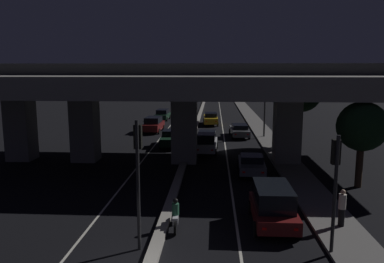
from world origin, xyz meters
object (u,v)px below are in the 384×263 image
car_grey_fourth (239,130)px  car_grey_second (252,164)px  car_white_third (207,141)px  motorcycle_white_filtering_near (176,216)px  car_dark_red_second_oncoming (153,124)px  car_dark_green_lead_oncoming (171,138)px  car_dark_green_third_oncoming (163,114)px  traffic_light_left_of_median (138,162)px  traffic_light_right_of_median (335,174)px  car_taxi_yellow_fifth (211,118)px  street_lamp (261,95)px  car_dark_red_lead (273,204)px  pedestrian_on_sidewalk (342,208)px

car_grey_fourth → car_grey_second: bearing=177.0°
car_white_third → motorcycle_white_filtering_near: car_white_third is taller
motorcycle_white_filtering_near → car_dark_red_second_oncoming: bearing=7.6°
car_dark_green_lead_oncoming → car_white_third: bearing=54.5°
car_dark_green_third_oncoming → motorcycle_white_filtering_near: (5.73, -37.41, -0.19)m
traffic_light_left_of_median → car_grey_second: traffic_light_left_of_median is taller
traffic_light_right_of_median → car_taxi_yellow_fifth: traffic_light_right_of_median is taller
car_dark_green_lead_oncoming → car_grey_fourth: bearing=126.5°
street_lamp → motorcycle_white_filtering_near: (-6.65, -23.74, -3.90)m
traffic_light_left_of_median → car_white_third: (2.32, 18.34, -2.66)m
traffic_light_left_of_median → motorcycle_white_filtering_near: (1.25, 1.92, -2.96)m
traffic_light_right_of_median → car_taxi_yellow_fifth: size_ratio=0.98×
traffic_light_right_of_median → car_white_third: bearing=106.0°
car_grey_fourth → car_dark_green_lead_oncoming: size_ratio=1.02×
car_taxi_yellow_fifth → car_dark_green_third_oncoming: 8.25m
car_grey_second → car_dark_green_lead_oncoming: size_ratio=0.85×
car_dark_red_lead → car_dark_green_third_oncoming: car_dark_red_lead is taller
traffic_light_left_of_median → car_dark_green_third_oncoming: (-4.48, 39.33, -2.77)m
traffic_light_left_of_median → car_dark_red_lead: (5.70, 2.68, -2.59)m
street_lamp → car_grey_second: street_lamp is taller
car_white_third → car_taxi_yellow_fifth: (0.19, 16.58, -0.07)m
traffic_light_left_of_median → car_taxi_yellow_fifth: size_ratio=1.08×
traffic_light_left_of_median → traffic_light_right_of_median: bearing=0.0°
car_white_third → car_grey_fourth: (3.37, 7.67, -0.18)m
motorcycle_white_filtering_near → car_dark_green_lead_oncoming: bearing=3.5°
street_lamp → car_taxi_yellow_fifth: size_ratio=1.55×
car_grey_second → car_white_third: bearing=27.1°
street_lamp → pedestrian_on_sidewalk: 23.54m
car_white_third → car_grey_fourth: 8.38m
car_taxi_yellow_fifth → traffic_light_right_of_median: bearing=-173.9°
car_dark_green_lead_oncoming → car_dark_green_third_oncoming: (-3.37, 18.72, 0.02)m
traffic_light_left_of_median → car_grey_fourth: (5.69, 26.00, -2.84)m
car_taxi_yellow_fifth → car_dark_green_third_oncoming: (-6.98, 4.41, -0.04)m
car_dark_red_lead → car_grey_second: bearing=1.0°
traffic_light_left_of_median → traffic_light_right_of_median: traffic_light_left_of_median is taller
car_taxi_yellow_fifth → traffic_light_left_of_median: bearing=173.8°
traffic_light_right_of_median → street_lamp: bearing=89.3°
car_grey_fourth → motorcycle_white_filtering_near: 24.49m
car_dark_red_lead → motorcycle_white_filtering_near: bearing=99.7°
street_lamp → car_grey_second: (-2.33, -14.37, -3.80)m
traffic_light_right_of_median → car_dark_green_third_oncoming: size_ratio=1.10×
car_dark_red_lead → car_grey_second: (-0.14, 8.61, -0.28)m
car_grey_fourth → street_lamp: bearing=-101.3°
car_grey_fourth → car_taxi_yellow_fifth: bearing=17.1°
car_dark_green_lead_oncoming → street_lamp: bearing=117.4°
car_dark_red_lead → pedestrian_on_sidewalk: (3.04, -0.28, 0.02)m
pedestrian_on_sidewalk → car_dark_red_lead: bearing=174.8°
car_white_third → traffic_light_left_of_median: bearing=175.1°
car_dark_red_second_oncoming → car_grey_fourth: bearing=77.4°
car_dark_red_lead → car_dark_green_lead_oncoming: bearing=20.9°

